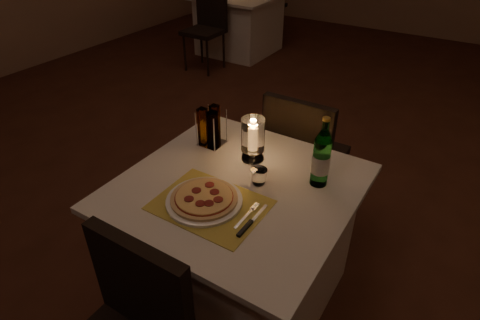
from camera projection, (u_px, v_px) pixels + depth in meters
The scene contains 15 objects.
floor at pixel (276, 229), 2.62m from camera, with size 8.00×10.00×0.02m, color #492317.
main_table at pixel (238, 244), 1.98m from camera, with size 1.00×1.00×0.74m.
chair_far at pixel (302, 149), 2.39m from camera, with size 0.42×0.42×0.90m.
placemat at pixel (210, 205), 1.66m from camera, with size 0.45×0.34×0.00m, color gold.
plate at pixel (204, 201), 1.67m from camera, with size 0.32×0.32×0.01m, color white.
pizza at pixel (204, 198), 1.66m from camera, with size 0.28×0.28×0.02m.
fork at pixel (248, 214), 1.61m from camera, with size 0.02×0.18×0.00m.
knife at pixel (248, 225), 1.55m from camera, with size 0.02×0.22×0.01m.
tumbler at pixel (259, 176), 1.77m from camera, with size 0.07×0.07×0.07m, color white, non-canonical shape.
water_bottle at pixel (321, 158), 1.72m from camera, with size 0.08×0.08×0.33m.
hurricane_candle at pixel (253, 136), 1.88m from camera, with size 0.11×0.11×0.22m.
cruet_caddy at pixel (210, 128), 2.01m from camera, with size 0.12×0.12×0.21m.
neighbor_table_left at pixel (239, 24), 5.37m from camera, with size 1.00×1.00×0.74m.
neighbor_chair_la at pixel (207, 23), 4.77m from camera, with size 0.42×0.42×0.90m.
neighbor_chair_lb at pixel (266, 0), 5.78m from camera, with size 0.42×0.42×0.90m.
Camera 1 is at (0.83, -1.77, 1.81)m, focal length 30.00 mm.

